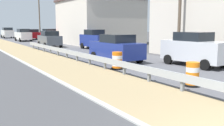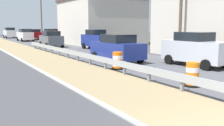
% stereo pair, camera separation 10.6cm
% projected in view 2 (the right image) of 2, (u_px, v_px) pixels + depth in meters
% --- Properties ---
extents(traffic_barrel_close, '(0.69, 0.69, 1.03)m').
position_uv_depth(traffic_barrel_close, '(192.00, 76.00, 10.68)').
color(traffic_barrel_close, orange).
rests_on(traffic_barrel_close, ground).
extents(traffic_barrel_mid, '(0.74, 0.74, 1.02)m').
position_uv_depth(traffic_barrel_mid, '(118.00, 61.00, 14.91)').
color(traffic_barrel_mid, orange).
rests_on(traffic_barrel_mid, ground).
extents(car_lead_near_lane, '(2.04, 4.76, 2.06)m').
position_uv_depth(car_lead_near_lane, '(25.00, 35.00, 42.36)').
color(car_lead_near_lane, silver).
rests_on(car_lead_near_lane, ground).
extents(car_trailing_near_lane, '(2.19, 4.60, 1.93)m').
position_uv_depth(car_trailing_near_lane, '(35.00, 34.00, 47.57)').
color(car_trailing_near_lane, maroon).
rests_on(car_trailing_near_lane, ground).
extents(car_lead_far_lane, '(2.14, 4.46, 2.20)m').
position_uv_depth(car_lead_far_lane, '(10.00, 33.00, 53.45)').
color(car_lead_far_lane, silver).
rests_on(car_lead_far_lane, ground).
extents(car_mid_far_lane, '(1.93, 4.36, 2.08)m').
position_uv_depth(car_mid_far_lane, '(51.00, 36.00, 39.39)').
color(car_mid_far_lane, maroon).
rests_on(car_mid_far_lane, ground).
extents(car_trailing_far_lane, '(2.15, 4.13, 1.94)m').
position_uv_depth(car_trailing_far_lane, '(51.00, 39.00, 30.54)').
color(car_trailing_far_lane, '#4C5156').
rests_on(car_trailing_far_lane, ground).
extents(car_distant_a, '(2.00, 4.27, 2.14)m').
position_uv_depth(car_distant_a, '(96.00, 39.00, 27.69)').
color(car_distant_a, navy).
rests_on(car_distant_a, ground).
extents(car_distant_b, '(2.20, 4.50, 1.95)m').
position_uv_depth(car_distant_b, '(117.00, 48.00, 17.93)').
color(car_distant_b, navy).
rests_on(car_distant_b, ground).
extents(car_distant_c, '(2.11, 4.43, 2.15)m').
position_uv_depth(car_distant_c, '(196.00, 49.00, 16.07)').
color(car_distant_c, silver).
rests_on(car_distant_c, ground).
extents(roadside_shop_far, '(9.29, 10.96, 6.27)m').
position_uv_depth(roadside_shop_far, '(100.00, 22.00, 35.81)').
color(roadside_shop_far, beige).
rests_on(roadside_shop_far, ground).
extents(utility_pole_near, '(0.24, 1.80, 7.13)m').
position_uv_depth(utility_pole_near, '(181.00, 10.00, 19.44)').
color(utility_pole_near, brown).
rests_on(utility_pole_near, ground).
extents(utility_pole_mid, '(0.24, 1.80, 7.20)m').
position_uv_depth(utility_pole_mid, '(95.00, 16.00, 31.96)').
color(utility_pole_mid, brown).
rests_on(utility_pole_mid, ground).
extents(utility_pole_far, '(0.24, 1.80, 8.68)m').
position_uv_depth(utility_pole_far, '(41.00, 16.00, 50.99)').
color(utility_pole_far, brown).
rests_on(utility_pole_far, ground).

